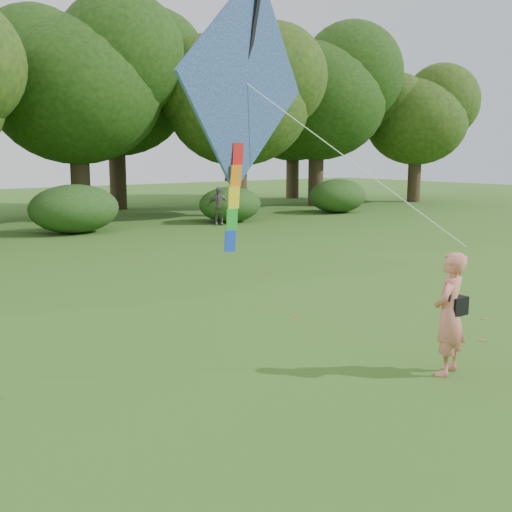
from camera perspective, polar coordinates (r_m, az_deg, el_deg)
ground at (r=9.28m, az=10.18°, el=-10.48°), size 100.00×100.00×0.00m
man_kite_flyer at (r=9.38m, az=16.79°, el=-4.94°), size 0.73×0.59×1.74m
bystander_right at (r=27.47m, az=-3.34°, el=4.47°), size 1.00×0.90×1.64m
crossbody_bag at (r=9.43m, az=17.39°, el=-4.18°), size 0.43×0.20×0.70m
flying_kite at (r=7.81m, az=-0.96°, el=14.85°), size 4.28×1.52×3.40m
fallen_leaves at (r=12.87m, az=-5.54°, el=-4.74°), size 9.16×14.38×0.01m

